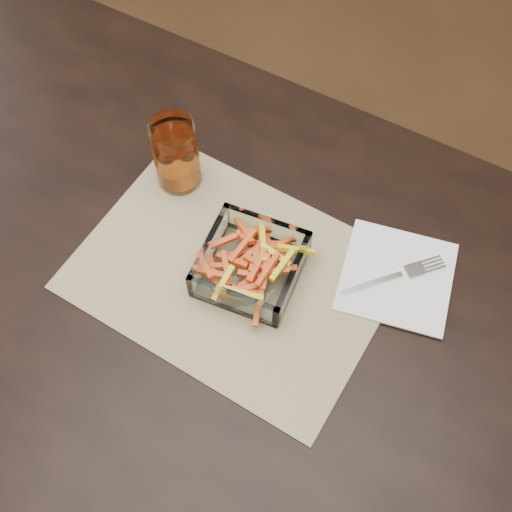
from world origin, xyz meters
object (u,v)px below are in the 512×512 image
object	(u,v)px
glass_bowl	(251,266)
tumbler	(176,156)
fork	(396,276)
dining_table	(219,331)

from	to	relation	value
glass_bowl	tumbler	distance (m)	0.21
fork	tumbler	bearing A→B (deg)	-137.72
tumbler	fork	world-z (taller)	tumbler
glass_bowl	fork	size ratio (longest dim) A/B	1.15
tumbler	fork	distance (m)	0.38
tumbler	fork	xyz separation A→B (m)	(0.38, 0.00, -0.05)
tumbler	fork	bearing A→B (deg)	0.55
glass_bowl	fork	xyz separation A→B (m)	(0.19, 0.10, -0.02)
dining_table	tumbler	world-z (taller)	tumbler
tumbler	fork	size ratio (longest dim) A/B	0.92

